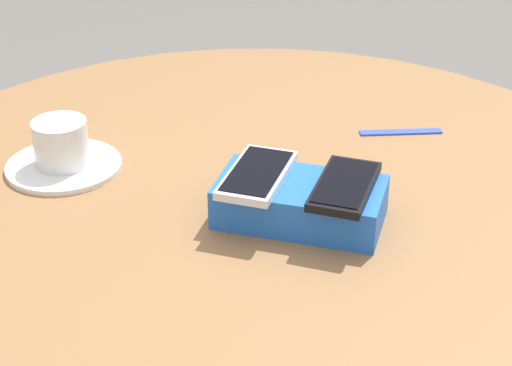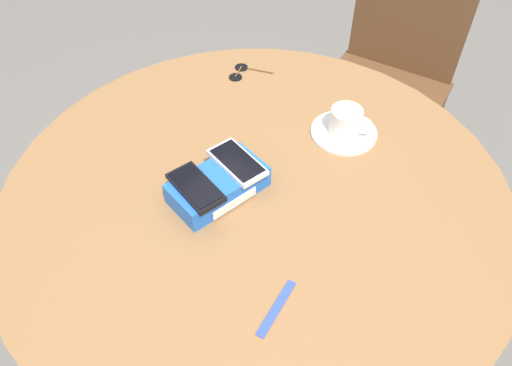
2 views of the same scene
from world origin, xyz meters
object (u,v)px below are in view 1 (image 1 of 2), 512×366
at_px(lanyard_strap, 401,132).
at_px(round_table, 256,254).
at_px(phone_white, 257,174).
at_px(saucer, 64,166).
at_px(phone_black, 345,186).
at_px(phone_box, 300,202).
at_px(coffee_cup, 61,141).

bearing_deg(lanyard_strap, round_table, 46.06).
relative_size(phone_white, lanyard_strap, 1.18).
bearing_deg(phone_white, saucer, -19.53).
xyz_separation_m(round_table, phone_black, (-0.12, 0.07, 0.16)).
relative_size(phone_white, saucer, 0.91).
distance_m(phone_black, lanyard_strap, 0.31).
xyz_separation_m(phone_box, coffee_cup, (0.35, -0.11, 0.02)).
relative_size(phone_black, lanyard_strap, 1.14).
distance_m(phone_box, saucer, 0.37).
distance_m(phone_box, phone_black, 0.07).
bearing_deg(lanyard_strap, phone_white, 52.60).
distance_m(phone_black, phone_white, 0.11).
bearing_deg(coffee_cup, phone_white, 160.12).
relative_size(round_table, coffee_cup, 10.89).
bearing_deg(phone_white, phone_box, 171.81).
relative_size(phone_black, saucer, 0.89).
bearing_deg(phone_white, round_table, -83.12).
xyz_separation_m(phone_black, coffee_cup, (0.40, -0.13, -0.02)).
xyz_separation_m(saucer, lanyard_strap, (-0.49, -0.16, -0.00)).
distance_m(round_table, phone_black, 0.21).
height_order(phone_box, saucer, phone_box).
height_order(phone_black, coffee_cup, coffee_cup).
bearing_deg(saucer, round_table, 169.21).
relative_size(phone_box, phone_black, 1.56).
height_order(round_table, coffee_cup, coffee_cup).
bearing_deg(phone_black, coffee_cup, -17.27).
distance_m(phone_box, phone_white, 0.07).
relative_size(phone_white, coffee_cup, 1.43).
relative_size(round_table, lanyard_strap, 8.94).
bearing_deg(phone_box, round_table, -42.42).
bearing_deg(round_table, lanyard_strap, -133.94).
distance_m(phone_black, coffee_cup, 0.42).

